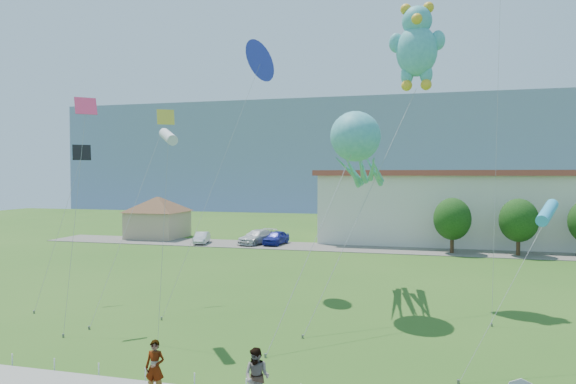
{
  "coord_description": "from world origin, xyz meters",
  "views": [
    {
      "loc": [
        6.93,
        -18.34,
        7.77
      ],
      "look_at": [
        0.13,
        8.0,
        6.82
      ],
      "focal_mm": 32.0,
      "sensor_mm": 36.0,
      "label": 1
    }
  ],
  "objects_px": {
    "parked_car_blue": "(276,238)",
    "pedestrian_left": "(155,367)",
    "pavilion": "(158,213)",
    "parked_car_silver": "(202,238)",
    "teddy_bear_kite": "(417,44)",
    "parked_car_white": "(257,237)",
    "octopus_kite": "(358,151)",
    "pedestrian_right": "(257,377)"
  },
  "relations": [
    {
      "from": "parked_car_white",
      "to": "octopus_kite",
      "type": "height_order",
      "value": "octopus_kite"
    },
    {
      "from": "parked_car_blue",
      "to": "pedestrian_left",
      "type": "bearing_deg",
      "value": -72.91
    },
    {
      "from": "pavilion",
      "to": "parked_car_blue",
      "type": "bearing_deg",
      "value": -8.88
    },
    {
      "from": "pedestrian_left",
      "to": "octopus_kite",
      "type": "bearing_deg",
      "value": 65.79
    },
    {
      "from": "parked_car_white",
      "to": "parked_car_blue",
      "type": "bearing_deg",
      "value": 21.35
    },
    {
      "from": "pavilion",
      "to": "parked_car_silver",
      "type": "xyz_separation_m",
      "value": [
        7.45,
        -3.77,
        -2.34
      ]
    },
    {
      "from": "octopus_kite",
      "to": "teddy_bear_kite",
      "type": "distance_m",
      "value": 8.18
    },
    {
      "from": "parked_car_silver",
      "to": "pavilion",
      "type": "bearing_deg",
      "value": 139.66
    },
    {
      "from": "pedestrian_left",
      "to": "parked_car_blue",
      "type": "height_order",
      "value": "pedestrian_left"
    },
    {
      "from": "pavilion",
      "to": "teddy_bear_kite",
      "type": "relative_size",
      "value": 0.5
    },
    {
      "from": "pedestrian_left",
      "to": "pedestrian_right",
      "type": "distance_m",
      "value": 3.69
    },
    {
      "from": "pavilion",
      "to": "parked_car_blue",
      "type": "distance_m",
      "value": 16.02
    },
    {
      "from": "pedestrian_left",
      "to": "parked_car_white",
      "type": "relative_size",
      "value": 0.36
    },
    {
      "from": "pedestrian_left",
      "to": "parked_car_blue",
      "type": "relative_size",
      "value": 0.44
    },
    {
      "from": "pavilion",
      "to": "parked_car_silver",
      "type": "distance_m",
      "value": 8.67
    },
    {
      "from": "pedestrian_left",
      "to": "parked_car_blue",
      "type": "distance_m",
      "value": 38.56
    },
    {
      "from": "pavilion",
      "to": "pedestrian_left",
      "type": "height_order",
      "value": "pavilion"
    },
    {
      "from": "pedestrian_right",
      "to": "pavilion",
      "type": "bearing_deg",
      "value": 130.73
    },
    {
      "from": "parked_car_silver",
      "to": "octopus_kite",
      "type": "distance_m",
      "value": 30.88
    },
    {
      "from": "pavilion",
      "to": "parked_car_blue",
      "type": "height_order",
      "value": "pavilion"
    },
    {
      "from": "parked_car_white",
      "to": "parked_car_blue",
      "type": "distance_m",
      "value": 2.16
    },
    {
      "from": "pedestrian_left",
      "to": "parked_car_blue",
      "type": "bearing_deg",
      "value": 95.22
    },
    {
      "from": "pedestrian_right",
      "to": "teddy_bear_kite",
      "type": "relative_size",
      "value": 0.1
    },
    {
      "from": "octopus_kite",
      "to": "parked_car_silver",
      "type": "bearing_deg",
      "value": 132.07
    },
    {
      "from": "teddy_bear_kite",
      "to": "pedestrian_left",
      "type": "bearing_deg",
      "value": -115.84
    },
    {
      "from": "parked_car_blue",
      "to": "parked_car_white",
      "type": "bearing_deg",
      "value": -170.62
    },
    {
      "from": "parked_car_silver",
      "to": "parked_car_white",
      "type": "height_order",
      "value": "parked_car_white"
    },
    {
      "from": "teddy_bear_kite",
      "to": "octopus_kite",
      "type": "bearing_deg",
      "value": -136.8
    },
    {
      "from": "pavilion",
      "to": "parked_car_white",
      "type": "distance_m",
      "value": 13.91
    },
    {
      "from": "teddy_bear_kite",
      "to": "parked_car_blue",
      "type": "bearing_deg",
      "value": 126.43
    },
    {
      "from": "parked_car_white",
      "to": "teddy_bear_kite",
      "type": "relative_size",
      "value": 0.28
    },
    {
      "from": "parked_car_silver",
      "to": "pedestrian_right",
      "type": "bearing_deg",
      "value": -76.92
    },
    {
      "from": "parked_car_silver",
      "to": "parked_car_blue",
      "type": "bearing_deg",
      "value": -4.32
    },
    {
      "from": "parked_car_silver",
      "to": "parked_car_blue",
      "type": "relative_size",
      "value": 0.87
    },
    {
      "from": "parked_car_blue",
      "to": "teddy_bear_kite",
      "type": "relative_size",
      "value": 0.23
    },
    {
      "from": "pedestrian_right",
      "to": "parked_car_white",
      "type": "xyz_separation_m",
      "value": [
        -12.23,
        37.85,
        -0.22
      ]
    },
    {
      "from": "pavilion",
      "to": "pedestrian_left",
      "type": "distance_m",
      "value": 46.14
    },
    {
      "from": "parked_car_silver",
      "to": "parked_car_white",
      "type": "distance_m",
      "value": 6.19
    },
    {
      "from": "pedestrian_right",
      "to": "pedestrian_left",
      "type": "bearing_deg",
      "value": -170.07
    },
    {
      "from": "pedestrian_left",
      "to": "parked_car_silver",
      "type": "distance_m",
      "value": 39.5
    },
    {
      "from": "parked_car_blue",
      "to": "octopus_kite",
      "type": "xyz_separation_m",
      "value": [
        11.69,
        -23.38,
        8.32
      ]
    },
    {
      "from": "pedestrian_right",
      "to": "octopus_kite",
      "type": "distance_m",
      "value": 16.71
    }
  ]
}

